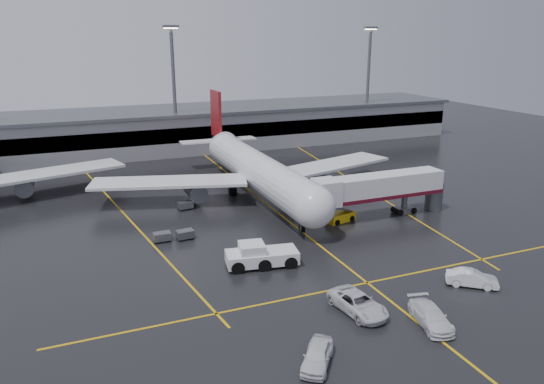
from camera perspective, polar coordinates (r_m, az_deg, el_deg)
name	(u,v)px	position (r m, az deg, el deg)	size (l,w,h in m)	color
ground	(280,214)	(70.17, 0.89, -2.50)	(220.00, 220.00, 0.00)	black
apron_line_centre	(280,214)	(70.17, 0.89, -2.49)	(0.25, 90.00, 0.02)	gold
apron_line_stop	(367,283)	(52.28, 10.56, -9.91)	(60.00, 0.25, 0.02)	gold
apron_line_left	(121,210)	(74.80, -16.48, -1.97)	(0.25, 70.00, 0.02)	gold
apron_line_right	(355,182)	(86.62, 9.27, 1.09)	(0.25, 70.00, 0.02)	gold
terminal	(194,128)	(113.43, -8.74, 7.10)	(122.00, 19.00, 8.60)	gray
light_mast_mid	(174,83)	(105.31, -10.89, 11.82)	(3.00, 1.20, 25.45)	#595B60
light_mast_right	(368,77)	(122.54, 10.68, 12.52)	(3.00, 1.20, 25.45)	#595B60
main_airliner	(255,168)	(77.58, -1.91, 2.65)	(48.80, 45.60, 14.10)	silver
jet_bridge	(380,189)	(69.45, 11.93, 0.32)	(19.90, 3.40, 6.05)	silver
pushback_tractor	(260,256)	(54.59, -1.36, -7.16)	(7.97, 4.37, 2.70)	silver
belt_loader	(341,217)	(67.99, 7.64, -2.76)	(4.19, 2.58, 2.48)	gold
service_van_a	(358,303)	(46.71, 9.56, -12.14)	(2.84, 6.16, 1.71)	silver
service_van_b	(431,316)	(46.32, 17.27, -13.07)	(2.23, 5.50, 1.59)	silver
service_van_c	(472,278)	(54.13, 21.40, -8.96)	(1.69, 4.85, 1.60)	silver
service_van_d	(317,355)	(39.80, 5.07, -17.68)	(1.90, 4.72, 1.61)	silver
baggage_cart_a	(185,234)	(62.48, -9.65, -4.65)	(2.11, 1.48, 1.12)	#595B60
baggage_cart_b	(162,236)	(62.29, -12.14, -4.87)	(2.01, 1.32, 1.12)	#595B60
baggage_cart_c	(185,205)	(73.02, -9.64, -1.44)	(2.13, 1.52, 1.12)	#595B60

